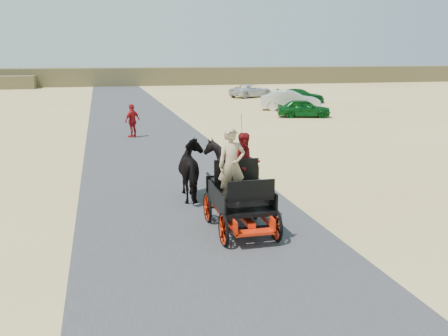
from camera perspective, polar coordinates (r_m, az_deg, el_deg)
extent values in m
plane|color=tan|center=(11.13, -1.38, -9.20)|extent=(140.00, 140.00, 0.00)
cube|color=#38383A|center=(11.13, -1.38, -9.18)|extent=(6.00, 140.00, 0.01)
cube|color=brown|center=(72.17, -12.36, 10.18)|extent=(140.00, 6.00, 2.40)
imported|color=black|center=(14.70, -3.40, -0.28)|extent=(0.91, 2.01, 1.70)
imported|color=black|center=(14.93, 0.75, -0.04)|extent=(1.37, 1.54, 1.70)
imported|color=tan|center=(11.79, 0.87, 0.31)|extent=(0.66, 0.43, 1.80)
imported|color=#660C0F|center=(12.46, 2.45, 0.46)|extent=(0.77, 0.60, 1.58)
imported|color=#A71318|center=(26.15, -10.43, 5.34)|extent=(1.03, 0.99, 1.73)
imported|color=#0C4C19|center=(34.61, 9.10, 6.76)|extent=(3.85, 2.34, 1.22)
imported|color=silver|center=(38.95, 7.60, 7.68)|extent=(4.85, 2.90, 1.51)
imported|color=#0C4C19|center=(45.11, 8.70, 8.16)|extent=(4.56, 2.89, 1.23)
imported|color=silver|center=(50.55, 3.12, 8.80)|extent=(5.09, 4.01, 1.29)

